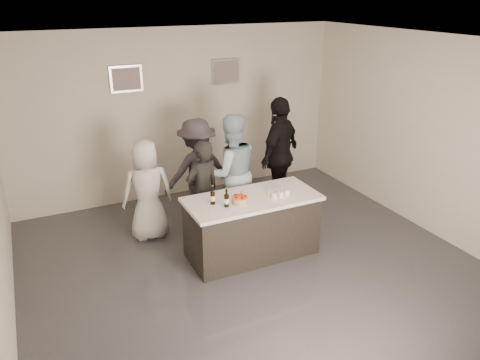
{
  "coord_description": "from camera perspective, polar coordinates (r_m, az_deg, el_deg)",
  "views": [
    {
      "loc": [
        -2.55,
        -4.83,
        3.56
      ],
      "look_at": [
        0.0,
        0.5,
        1.15
      ],
      "focal_mm": 35.0,
      "sensor_mm": 36.0,
      "label": 1
    }
  ],
  "objects": [
    {
      "name": "picture_right",
      "position": [
        8.64,
        -1.72,
        13.11
      ],
      "size": [
        0.54,
        0.04,
        0.44
      ],
      "primitive_type": "cube",
      "color": "#B2B2B7",
      "rests_on": "wall_back"
    },
    {
      "name": "bar_counter",
      "position": [
        6.66,
        1.46,
        -5.64
      ],
      "size": [
        1.86,
        0.86,
        0.9
      ],
      "primitive_type": "cube",
      "color": "white",
      "rests_on": "ground"
    },
    {
      "name": "wall_back",
      "position": [
        8.49,
        -7.36,
        7.96
      ],
      "size": [
        6.0,
        0.04,
        3.0
      ],
      "primitive_type": "cube",
      "color": "beige",
      "rests_on": "ground"
    },
    {
      "name": "candles",
      "position": [
        6.12,
        0.72,
        -3.52
      ],
      "size": [
        0.24,
        0.08,
        0.01
      ],
      "primitive_type": "cube",
      "color": "pink",
      "rests_on": "bar_counter"
    },
    {
      "name": "person_guest_left",
      "position": [
        7.13,
        -11.23,
        -1.23
      ],
      "size": [
        0.8,
        0.56,
        1.56
      ],
      "primitive_type": "imported",
      "rotation": [
        0.0,
        0.0,
        3.06
      ],
      "color": "silver",
      "rests_on": "ground"
    },
    {
      "name": "person_main_blue",
      "position": [
        7.23,
        -1.13,
        0.88
      ],
      "size": [
        0.95,
        0.76,
        1.86
      ],
      "primitive_type": "imported",
      "rotation": [
        0.0,
        0.0,
        3.08
      ],
      "color": "#9FBAD1",
      "rests_on": "ground"
    },
    {
      "name": "ceiling",
      "position": [
        5.49,
        2.34,
        16.32
      ],
      "size": [
        6.0,
        6.0,
        0.0
      ],
      "primitive_type": "plane",
      "rotation": [
        3.14,
        0.0,
        0.0
      ],
      "color": "white"
    },
    {
      "name": "person_guest_right",
      "position": [
        7.94,
        4.86,
        3.15
      ],
      "size": [
        1.22,
        1.03,
        1.96
      ],
      "primitive_type": "imported",
      "rotation": [
        0.0,
        0.0,
        3.73
      ],
      "color": "black",
      "rests_on": "ground"
    },
    {
      "name": "wall_right",
      "position": [
        7.64,
        22.58,
        4.82
      ],
      "size": [
        0.04,
        6.0,
        3.0
      ],
      "primitive_type": "cube",
      "color": "beige",
      "rests_on": "ground"
    },
    {
      "name": "cake",
      "position": [
        6.28,
        -0.02,
        -2.5
      ],
      "size": [
        0.22,
        0.22,
        0.08
      ],
      "primitive_type": "cylinder",
      "color": "orange",
      "rests_on": "bar_counter"
    },
    {
      "name": "beer_bottle_a",
      "position": [
        6.22,
        -3.35,
        -1.85
      ],
      "size": [
        0.07,
        0.07,
        0.26
      ],
      "primitive_type": "cylinder",
      "color": "black",
      "rests_on": "bar_counter"
    },
    {
      "name": "person_guest_back",
      "position": [
        7.54,
        -5.21,
        1.11
      ],
      "size": [
        1.15,
        0.71,
        1.72
      ],
      "primitive_type": "imported",
      "rotation": [
        0.0,
        0.0,
        3.21
      ],
      "color": "#332E37",
      "rests_on": "ground"
    },
    {
      "name": "beer_bottle_b",
      "position": [
        6.14,
        -1.65,
        -2.17
      ],
      "size": [
        0.07,
        0.07,
        0.26
      ],
      "primitive_type": "cylinder",
      "color": "black",
      "rests_on": "bar_counter"
    },
    {
      "name": "tumbler_cluster",
      "position": [
        6.54,
        4.76,
        -1.52
      ],
      "size": [
        0.3,
        0.19,
        0.08
      ],
      "primitive_type": "cube",
      "color": "orange",
      "rests_on": "bar_counter"
    },
    {
      "name": "picture_left",
      "position": [
        8.09,
        -13.71,
        11.89
      ],
      "size": [
        0.54,
        0.04,
        0.44
      ],
      "primitive_type": "cube",
      "color": "#B2B2B7",
      "rests_on": "wall_back"
    },
    {
      "name": "floor",
      "position": [
        6.52,
        1.93,
        -10.92
      ],
      "size": [
        6.0,
        6.0,
        0.0
      ],
      "primitive_type": "plane",
      "color": "#3D3D42",
      "rests_on": "ground"
    },
    {
      "name": "person_main_black",
      "position": [
        6.94,
        -4.58,
        -1.43
      ],
      "size": [
        0.66,
        0.52,
        1.58
      ],
      "primitive_type": "imported",
      "rotation": [
        0.0,
        0.0,
        3.42
      ],
      "color": "black",
      "rests_on": "ground"
    },
    {
      "name": "wall_front",
      "position": [
        3.75,
        24.4,
        -13.37
      ],
      "size": [
        6.0,
        0.04,
        3.0
      ],
      "primitive_type": "cube",
      "color": "beige",
      "rests_on": "ground"
    }
  ]
}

